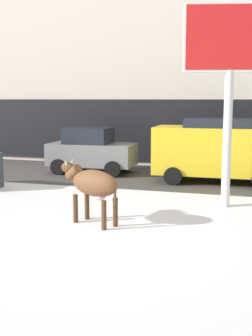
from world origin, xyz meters
The scene contains 8 objects.
ground_plane centered at (0.00, 0.00, 0.00)m, with size 120.00×120.00×0.00m, color white.
road_strip centered at (0.00, 8.43, 0.00)m, with size 60.00×5.60×0.01m, color #423F3F.
building_facade centered at (0.00, 14.11, 6.48)m, with size 44.00×6.10×13.00m.
cow_brown centered at (-0.41, 1.38, 0.99)m, with size 1.89×1.17×1.54m.
billboard centered at (2.53, 4.13, 4.31)m, with size 2.49×0.80×5.56m.
car_grey_hatchback centered at (-3.24, 8.52, 0.93)m, with size 3.55×2.01×1.86m.
car_yellow_van centered at (1.99, 7.84, 1.24)m, with size 4.66×2.23×2.32m.
pedestrian_near_billboard centered at (-2.66, 11.38, 0.88)m, with size 0.36×0.24×1.73m.
Camera 1 is at (3.44, -8.52, 3.02)m, focal length 47.76 mm.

